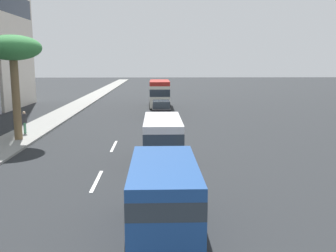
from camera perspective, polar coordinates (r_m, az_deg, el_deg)
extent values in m
plane|color=#26282B|center=(35.74, -6.23, 0.88)|extent=(198.00, 198.00, 0.00)
cube|color=gray|center=(36.92, -17.08, 0.90)|extent=(162.00, 2.90, 0.15)
cube|color=silver|center=(17.87, -10.69, -8.13)|extent=(3.20, 0.16, 0.01)
cube|color=silver|center=(24.85, -8.15, -3.02)|extent=(3.20, 0.16, 0.01)
cube|color=silver|center=(20.24, -0.82, -2.00)|extent=(5.35, 1.94, 2.26)
cube|color=#2D3842|center=(20.15, -0.82, -0.62)|extent=(5.36, 1.94, 0.54)
cylinder|color=black|center=(22.02, -3.29, -3.63)|extent=(0.72, 0.24, 0.72)
cylinder|color=black|center=(22.05, 1.51, -3.60)|extent=(0.72, 0.24, 0.72)
cylinder|color=black|center=(18.91, -3.52, -5.86)|extent=(0.72, 0.24, 0.72)
cylinder|color=black|center=(18.95, 2.08, -5.82)|extent=(0.72, 0.24, 0.72)
cube|color=silver|center=(45.80, -1.28, 4.70)|extent=(6.57, 2.30, 2.48)
cube|color=#B2261E|center=(45.69, -1.28, 6.55)|extent=(6.57, 2.30, 0.47)
cube|color=#28333D|center=(45.76, -1.28, 5.29)|extent=(6.59, 2.30, 0.83)
cylinder|color=black|center=(47.80, -2.61, 3.64)|extent=(0.84, 0.26, 0.84)
cylinder|color=black|center=(47.82, 0.01, 3.65)|extent=(0.84, 0.26, 0.84)
cylinder|color=black|center=(44.01, -2.67, 3.12)|extent=(0.84, 0.26, 0.84)
cylinder|color=black|center=(44.03, 0.17, 3.13)|extent=(0.84, 0.26, 0.84)
cube|color=black|center=(37.71, -1.03, 2.27)|extent=(4.32, 1.79, 0.79)
cube|color=#38424C|center=(37.41, -1.03, 3.33)|extent=(2.38, 1.64, 0.65)
cylinder|color=black|center=(39.07, -2.27, 2.15)|extent=(0.64, 0.22, 0.64)
cylinder|color=black|center=(39.09, 0.15, 2.16)|extent=(0.64, 0.22, 0.64)
cylinder|color=black|center=(36.42, -2.30, 1.60)|extent=(0.64, 0.22, 0.64)
cylinder|color=black|center=(36.44, 0.29, 1.61)|extent=(0.64, 0.22, 0.64)
cube|color=#1E478C|center=(11.96, -0.62, -10.61)|extent=(4.83, 2.05, 2.14)
cube|color=#2D3842|center=(11.80, -0.62, -8.46)|extent=(4.84, 2.05, 0.51)
cylinder|color=black|center=(13.65, -4.92, -12.10)|extent=(0.72, 0.24, 0.72)
cylinder|color=black|center=(13.69, 3.42, -12.03)|extent=(0.72, 0.24, 0.72)
cylinder|color=black|center=(11.02, -5.75, -17.68)|extent=(0.72, 0.24, 0.72)
cylinder|color=black|center=(11.06, 4.85, -17.56)|extent=(0.72, 0.24, 0.72)
cylinder|color=#4C8C66|center=(29.99, -20.80, -0.31)|extent=(0.14, 0.14, 0.81)
cylinder|color=#4C8C66|center=(30.14, -20.71, -0.26)|extent=(0.14, 0.14, 0.81)
cube|color=#333338|center=(29.96, -20.84, 1.08)|extent=(0.34, 0.38, 0.64)
sphere|color=beige|center=(29.90, -20.88, 1.89)|extent=(0.22, 0.22, 0.22)
cylinder|color=brown|center=(27.63, -21.91, 3.87)|extent=(0.53, 0.53, 5.63)
ellipsoid|color=#388442|center=(27.54, -22.36, 10.86)|extent=(3.74, 3.74, 1.68)
cube|color=#2D3847|center=(49.33, -21.96, 16.53)|extent=(10.03, 0.08, 2.36)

